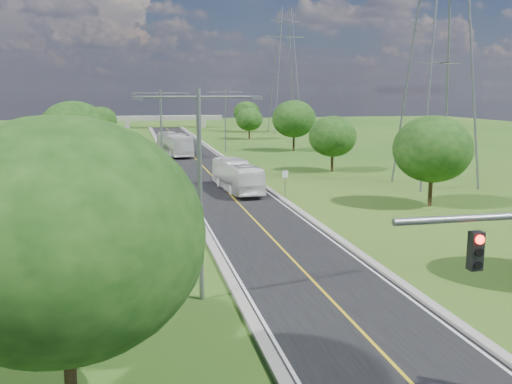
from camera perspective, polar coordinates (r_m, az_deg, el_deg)
The scene contains 23 objects.
ground at distance 75.23m, azimuth -5.34°, elevation 2.55°, with size 260.00×260.00×0.00m, color #1D4E16.
road at distance 81.14m, azimuth -5.87°, elevation 3.12°, with size 8.00×150.00×0.06m, color black.
curb_left at distance 80.76m, azimuth -8.87°, elevation 3.07°, with size 0.50×150.00×0.22m, color gray.
curb_right at distance 81.71m, azimuth -2.90°, elevation 3.26°, with size 0.50×150.00×0.22m, color gray.
speed_limit_sign at distance 54.56m, azimuth 2.93°, elevation 1.39°, with size 0.55×0.09×2.40m.
overpass at distance 154.47m, azimuth -9.04°, elevation 7.26°, with size 30.00×3.00×3.20m.
streetlight_near_left at distance 26.50m, azimuth -5.65°, elevation 1.51°, with size 5.90×0.25×10.00m.
streetlight_mid_left at distance 59.24m, azimuth -9.44°, elevation 6.19°, with size 5.90×0.25×10.00m.
streetlight_far_right at distance 93.33m, azimuth -3.09°, elevation 7.71°, with size 5.90×0.25×10.00m.
power_tower_near at distance 62.43m, azimuth 18.00°, elevation 13.44°, with size 9.00×6.40×28.00m.
power_tower_far at distance 133.76m, azimuth 2.91°, elevation 11.91°, with size 9.00×6.40×28.00m.
tree_lb at distance 42.93m, azimuth -21.61°, elevation 2.40°, with size 6.30×6.30×7.33m.
tree_lc at distance 64.45m, azimuth -17.72°, elevation 5.83°, with size 7.56×7.56×8.79m.
tree_ld at distance 88.53m, azimuth -17.60°, elevation 6.48°, with size 6.72×6.72×7.82m.
tree_le at distance 112.30m, azimuth -15.23°, elevation 6.96°, with size 5.88×5.88×6.84m.
tree_lf at distance 16.64m, azimuth -18.83°, elevation -4.38°, with size 7.98×7.98×9.28m.
tree_rb at distance 50.88m, azimuth 17.24°, elevation 4.12°, with size 6.72×6.72×7.82m.
tree_rc at distance 70.48m, azimuth 7.67°, elevation 5.54°, with size 5.88×5.88×6.84m.
tree_rd at distance 93.83m, azimuth 3.82°, elevation 7.30°, with size 7.14×7.14×8.30m.
tree_re at distance 116.58m, azimuth -0.68°, elevation 7.27°, with size 5.46×5.46×6.35m.
tree_rf at distance 136.82m, azimuth -0.94°, elevation 7.96°, with size 6.30×6.30×7.33m.
bus_outbound at distance 56.14m, azimuth -1.93°, elevation 1.61°, with size 2.53×10.83×3.02m, color white.
bus_inbound at distance 88.07m, azimuth -8.18°, elevation 4.75°, with size 2.87×12.25×3.41m, color silver.
Camera 1 is at (-9.02, -14.03, 9.91)m, focal length 40.00 mm.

